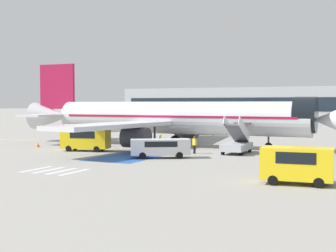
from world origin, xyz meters
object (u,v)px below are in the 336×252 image
at_px(boarding_stairs_forward, 237,144).
at_px(service_van_2, 86,138).
at_px(airliner, 172,118).
at_px(fuel_tanker, 198,123).
at_px(ground_crew_0, 160,142).
at_px(traffic_cone_0, 38,145).
at_px(ground_crew_3, 72,140).
at_px(ground_crew_2, 194,144).
at_px(service_van_0, 160,146).
at_px(service_van_1, 297,163).
at_px(ground_crew_1, 99,138).
at_px(terminal_building, 324,106).

distance_m(boarding_stairs_forward, service_van_2, 16.00).
distance_m(airliner, service_van_2, 10.97).
relative_size(fuel_tanker, ground_crew_0, 5.05).
relative_size(service_van_2, traffic_cone_0, 10.12).
bearing_deg(ground_crew_0, service_van_2, 85.39).
xyz_separation_m(airliner, ground_crew_3, (-9.90, -6.16, -2.47)).
bearing_deg(ground_crew_2, traffic_cone_0, 36.45).
relative_size(service_van_0, service_van_1, 1.24).
height_order(fuel_tanker, ground_crew_2, fuel_tanker).
bearing_deg(fuel_tanker, ground_crew_0, -165.58).
distance_m(fuel_tanker, ground_crew_0, 28.22).
height_order(fuel_tanker, ground_crew_0, fuel_tanker).
relative_size(ground_crew_2, traffic_cone_0, 3.35).
xyz_separation_m(ground_crew_2, ground_crew_3, (-15.22, 0.18, -0.12)).
height_order(boarding_stairs_forward, fuel_tanker, boarding_stairs_forward).
bearing_deg(service_van_0, ground_crew_1, 27.52).
relative_size(service_van_0, service_van_2, 1.05).
relative_size(boarding_stairs_forward, ground_crew_3, 3.31).
relative_size(ground_crew_2, ground_crew_3, 1.12).
relative_size(airliner, terminal_building, 0.41).
height_order(ground_crew_2, terminal_building, terminal_building).
xyz_separation_m(ground_crew_0, traffic_cone_0, (-15.36, -1.12, -0.82)).
xyz_separation_m(service_van_1, terminal_building, (-7.56, 82.60, 3.03)).
distance_m(airliner, ground_crew_1, 8.99).
relative_size(service_van_1, ground_crew_1, 2.67).
xyz_separation_m(ground_crew_0, terminal_building, (8.79, 68.55, 3.33)).
xyz_separation_m(fuel_tanker, terminal_building, (15.20, 41.09, 2.63)).
distance_m(ground_crew_0, ground_crew_2, 3.89).
relative_size(ground_crew_3, traffic_cone_0, 3.00).
bearing_deg(ground_crew_1, service_van_2, -6.26).
bearing_deg(ground_crew_1, airliner, 94.13).
xyz_separation_m(fuel_tanker, service_van_0, (8.79, -32.42, -0.71)).
bearing_deg(service_van_2, service_van_1, -128.18).
distance_m(airliner, boarding_stairs_forward, 10.41).
distance_m(ground_crew_1, traffic_cone_0, 7.13).
height_order(service_van_1, ground_crew_0, service_van_1).
xyz_separation_m(service_van_2, terminal_building, (16.40, 71.16, 3.01)).
bearing_deg(ground_crew_2, service_van_2, 45.71).
bearing_deg(traffic_cone_0, ground_crew_0, 4.16).
xyz_separation_m(ground_crew_1, ground_crew_2, (13.00, -2.33, 0.04)).
height_order(boarding_stairs_forward, service_van_2, boarding_stairs_forward).
relative_size(fuel_tanker, ground_crew_1, 5.55).
xyz_separation_m(fuel_tanker, ground_crew_1, (-2.69, -25.23, -0.82)).
distance_m(boarding_stairs_forward, ground_crew_2, 4.34).
bearing_deg(service_van_0, ground_crew_0, -4.81).
bearing_deg(airliner, ground_crew_3, -58.90).
bearing_deg(service_van_2, traffic_cone_0, 66.50).
bearing_deg(ground_crew_1, ground_crew_0, 52.77).
xyz_separation_m(airliner, terminal_building, (10.22, 62.31, 1.05)).
bearing_deg(ground_crew_3, service_van_2, 110.33).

